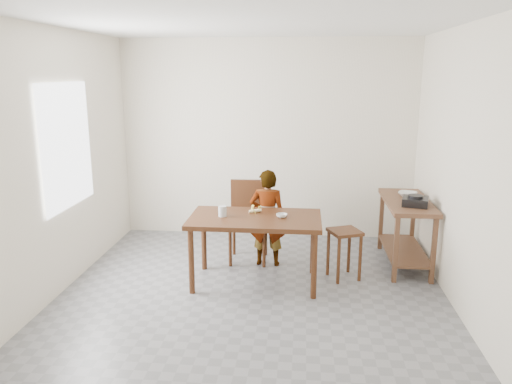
# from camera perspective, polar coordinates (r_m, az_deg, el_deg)

# --- Properties ---
(floor) EXTENTS (4.00, 4.00, 0.04)m
(floor) POSITION_cam_1_polar(r_m,az_deg,el_deg) (5.31, -0.42, -11.79)
(floor) COLOR slate
(floor) RESTS_ON ground
(ceiling) EXTENTS (4.00, 4.00, 0.04)m
(ceiling) POSITION_cam_1_polar(r_m,az_deg,el_deg) (4.82, -0.48, 19.11)
(ceiling) COLOR white
(ceiling) RESTS_ON wall_back
(wall_back) EXTENTS (4.00, 0.04, 2.70)m
(wall_back) POSITION_cam_1_polar(r_m,az_deg,el_deg) (6.87, 1.29, 5.99)
(wall_back) COLOR #EFE5CF
(wall_back) RESTS_ON ground
(wall_front) EXTENTS (4.00, 0.04, 2.70)m
(wall_front) POSITION_cam_1_polar(r_m,az_deg,el_deg) (2.94, -4.51, -4.35)
(wall_front) COLOR #EFE5CF
(wall_front) RESTS_ON ground
(wall_left) EXTENTS (0.04, 4.00, 2.70)m
(wall_left) POSITION_cam_1_polar(r_m,az_deg,el_deg) (5.47, -22.03, 3.06)
(wall_left) COLOR #EFE5CF
(wall_left) RESTS_ON ground
(wall_right) EXTENTS (0.04, 4.00, 2.70)m
(wall_right) POSITION_cam_1_polar(r_m,az_deg,el_deg) (5.09, 22.81, 2.28)
(wall_right) COLOR #EFE5CF
(wall_right) RESTS_ON ground
(window_pane) EXTENTS (0.02, 1.10, 1.30)m
(window_pane) POSITION_cam_1_polar(r_m,az_deg,el_deg) (5.60, -20.78, 4.95)
(window_pane) COLOR white
(window_pane) RESTS_ON wall_left
(dining_table) EXTENTS (1.40, 0.80, 0.75)m
(dining_table) POSITION_cam_1_polar(r_m,az_deg,el_deg) (5.43, -0.10, -6.67)
(dining_table) COLOR #432311
(dining_table) RESTS_ON floor
(prep_counter) EXTENTS (0.50, 1.20, 0.80)m
(prep_counter) POSITION_cam_1_polar(r_m,az_deg,el_deg) (6.19, 16.67, -4.47)
(prep_counter) COLOR brown
(prep_counter) RESTS_ON floor
(child) EXTENTS (0.43, 0.29, 1.16)m
(child) POSITION_cam_1_polar(r_m,az_deg,el_deg) (5.89, 1.30, -2.97)
(child) COLOR silver
(child) RESTS_ON floor
(dining_chair) EXTENTS (0.48, 0.48, 0.97)m
(dining_chair) POSITION_cam_1_polar(r_m,az_deg,el_deg) (6.03, -0.87, -3.52)
(dining_chair) COLOR #432311
(dining_chair) RESTS_ON floor
(stool) EXTENTS (0.41, 0.41, 0.56)m
(stool) POSITION_cam_1_polar(r_m,az_deg,el_deg) (5.68, 10.02, -7.00)
(stool) COLOR #432311
(stool) RESTS_ON floor
(glass_tumbler) EXTENTS (0.10, 0.10, 0.11)m
(glass_tumbler) POSITION_cam_1_polar(r_m,az_deg,el_deg) (5.34, -3.85, -2.20)
(glass_tumbler) COLOR silver
(glass_tumbler) RESTS_ON dining_table
(small_bowl) EXTENTS (0.13, 0.13, 0.04)m
(small_bowl) POSITION_cam_1_polar(r_m,az_deg,el_deg) (5.30, 2.96, -2.71)
(small_bowl) COLOR silver
(small_bowl) RESTS_ON dining_table
(banana) EXTENTS (0.18, 0.14, 0.05)m
(banana) POSITION_cam_1_polar(r_m,az_deg,el_deg) (5.47, -0.09, -2.10)
(banana) COLOR #F6C75D
(banana) RESTS_ON dining_table
(serving_bowl) EXTENTS (0.29, 0.29, 0.05)m
(serving_bowl) POSITION_cam_1_polar(r_m,az_deg,el_deg) (6.25, 16.93, -0.23)
(serving_bowl) COLOR silver
(serving_bowl) RESTS_ON prep_counter
(gas_burner) EXTENTS (0.33, 0.33, 0.09)m
(gas_burner) POSITION_cam_1_polar(r_m,az_deg,el_deg) (5.84, 17.75, -1.05)
(gas_burner) COLOR black
(gas_burner) RESTS_ON prep_counter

